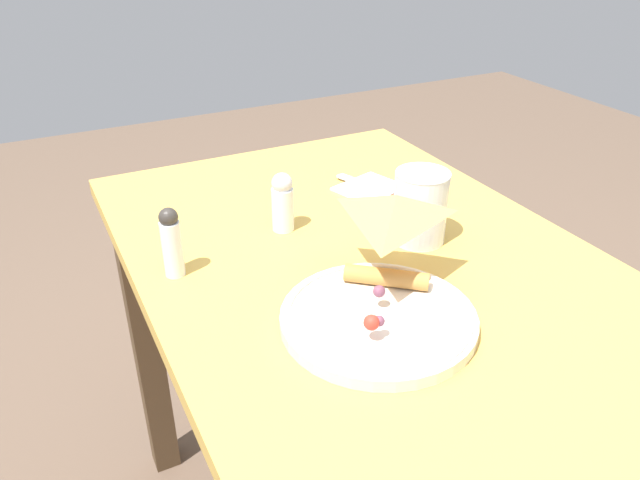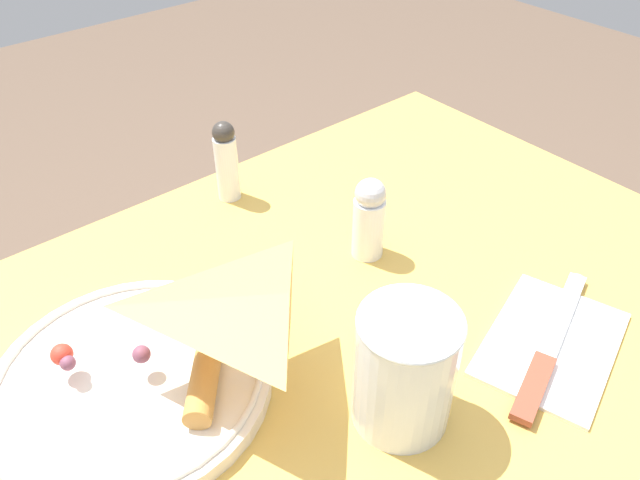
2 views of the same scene
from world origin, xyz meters
TOP-DOWN VIEW (x-y plane):
  - dining_table at (0.00, 0.00)m, footprint 0.95×0.65m
  - plate_pizza at (-0.15, 0.07)m, footprint 0.25×0.25m
  - milk_glass at (0.01, -0.10)m, footprint 0.08×0.08m
  - napkin_folded at (0.17, -0.14)m, footprint 0.18×0.15m
  - butter_knife at (0.16, -0.14)m, footprint 0.21×0.09m
  - salt_shaker at (0.13, 0.08)m, footprint 0.03×0.03m
  - pepper_shaker at (0.08, 0.27)m, footprint 0.03×0.03m

SIDE VIEW (x-z plane):
  - dining_table at x=0.00m, z-range 0.23..0.96m
  - napkin_folded at x=0.17m, z-range 0.73..0.73m
  - butter_knife at x=0.16m, z-range 0.73..0.74m
  - plate_pizza at x=-0.15m, z-range 0.72..0.77m
  - salt_shaker at x=0.13m, z-range 0.73..0.83m
  - milk_glass at x=0.01m, z-range 0.72..0.84m
  - pepper_shaker at x=0.08m, z-range 0.73..0.83m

